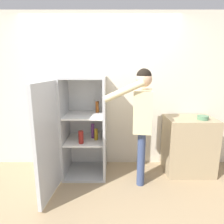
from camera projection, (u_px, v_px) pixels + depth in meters
name	position (u px, v px, depth m)	size (l,w,h in m)	color
ground_plane	(98.00, 195.00, 2.70)	(12.00, 12.00, 0.00)	tan
wall_back	(101.00, 92.00, 3.37)	(7.00, 0.06, 2.55)	beige
refrigerator	(78.00, 129.00, 3.03)	(0.77, 1.30, 1.56)	#B7BABC
person	(142.00, 113.00, 2.80)	(0.70, 0.57, 1.67)	#384770
counter	(188.00, 145.00, 3.23)	(0.75, 0.57, 0.91)	tan
bowl	(203.00, 118.00, 3.03)	(0.17, 0.17, 0.06)	#517F5B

